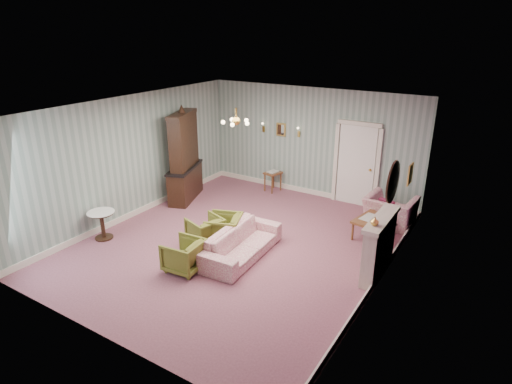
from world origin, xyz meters
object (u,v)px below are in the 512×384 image
Objects in this scene: dresser at (184,154)px; fireplace at (379,246)px; olive_chair_b at (205,229)px; pedestal_table at (102,225)px; wingback_chair at (391,206)px; coffee_table at (370,227)px; side_table_black at (383,235)px; sofa_chintz at (242,238)px; olive_chair_c at (224,228)px; olive_chair_a at (184,254)px.

dresser is 1.76× the size of fireplace.
olive_chair_b is 1.05× the size of pedestal_table.
fireplace reaches higher than wingback_chair.
side_table_black reaches higher than coffee_table.
sofa_chintz is at bearing 106.59° from olive_chair_b.
olive_chair_b is 0.33× the size of sofa_chintz.
dresser is 5.03m from coffee_table.
olive_chair_c is at bearing -151.53° from side_table_black.
dresser reaches higher than wingback_chair.
olive_chair_c reaches higher than pedestal_table.
olive_chair_c is at bearing 65.19° from sofa_chintz.
sofa_chintz reaches higher than olive_chair_a.
side_table_black is 0.88× the size of pedestal_table.
coffee_table is at bearing 81.84° from wingback_chair.
olive_chair_c is 0.51× the size of fireplace.
sofa_chintz is 3.60m from dresser.
pedestal_table is (-5.11, -3.99, -0.15)m from wingback_chair.
fireplace reaches higher than olive_chair_a.
fireplace is at bearing -30.94° from dresser.
dresser is (-2.37, 1.55, 0.88)m from olive_chair_c.
wingback_chair reaches higher than coffee_table.
fireplace is 5.78m from pedestal_table.
fireplace is (3.47, 0.74, 0.25)m from olive_chair_b.
olive_chair_a is at bearing 144.70° from sofa_chintz.
side_table_black is (5.30, 0.04, -0.95)m from dresser.
wingback_chair is 2.30m from fireplace.
side_table_black is 5.99m from pedestal_table.
olive_chair_c is 3.33m from side_table_black.
olive_chair_a is 0.76× the size of coffee_table.
sofa_chintz reaches higher than pedestal_table.
wingback_chair is (2.74, 2.79, 0.11)m from olive_chair_c.
dresser is at bearing -111.99° from olive_chair_b.
olive_chair_a is 4.10m from side_table_black.
olive_chair_c is 3.19m from coffee_table.
olive_chair_a is 0.96× the size of olive_chair_c.
coffee_table is (-0.59, 1.40, -0.35)m from fireplace.
coffee_table is at bearing 112.95° from fireplace.
coffee_table is (2.55, 3.20, -0.11)m from olive_chair_a.
wingback_chair reaches higher than side_table_black.
olive_chair_b is at bearing -61.24° from dresser.
wingback_chair reaches higher than olive_chair_b.
sofa_chintz is at bearing -51.36° from dresser.
olive_chair_b reaches higher than coffee_table.
olive_chair_a is 4.90m from wingback_chair.
olive_chair_a is at bearing 35.67° from olive_chair_b.
fireplace is (0.40, -2.26, 0.11)m from wingback_chair.
fireplace is at bearing 114.89° from olive_chair_a.
olive_chair_b is 3.55m from fireplace.
wingback_chair is 1.90× the size of side_table_black.
olive_chair_a is 4.09m from coffee_table.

